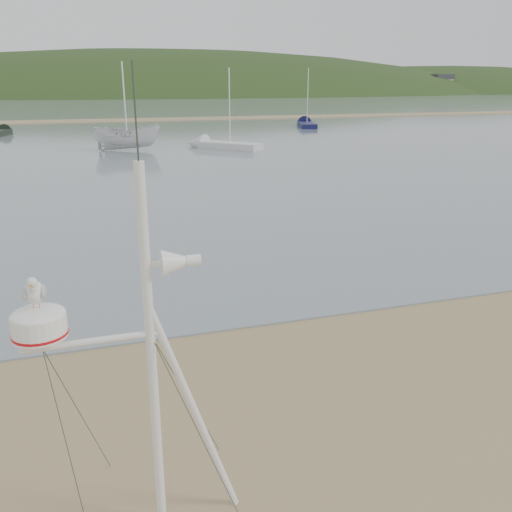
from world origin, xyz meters
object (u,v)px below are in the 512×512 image
object	(u,v)px
sailboat_white_near	(212,144)
sailboat_blue_far	(305,124)
mast_rig	(151,434)
boat_white	(126,116)
sailboat_dark_mid	(2,132)

from	to	relation	value
sailboat_white_near	sailboat_blue_far	distance (m)	23.85
sailboat_white_near	mast_rig	bearing A→B (deg)	-104.35
boat_white	sailboat_blue_far	world-z (taller)	sailboat_blue_far
boat_white	sailboat_dark_mid	distance (m)	19.85
sailboat_blue_far	sailboat_dark_mid	distance (m)	32.32
boat_white	sailboat_blue_far	size ratio (longest dim) A/B	0.69
mast_rig	sailboat_white_near	world-z (taller)	sailboat_white_near
sailboat_white_near	sailboat_blue_far	world-z (taller)	sailboat_blue_far
sailboat_white_near	sailboat_dark_mid	size ratio (longest dim) A/B	1.05
mast_rig	boat_white	world-z (taller)	mast_rig
sailboat_dark_mid	sailboat_white_near	bearing A→B (deg)	-45.48
sailboat_blue_far	sailboat_dark_mid	bearing A→B (deg)	-178.19
sailboat_dark_mid	mast_rig	bearing A→B (deg)	-81.99
sailboat_white_near	sailboat_blue_far	size ratio (longest dim) A/B	0.89
boat_white	sailboat_white_near	world-z (taller)	sailboat_white_near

